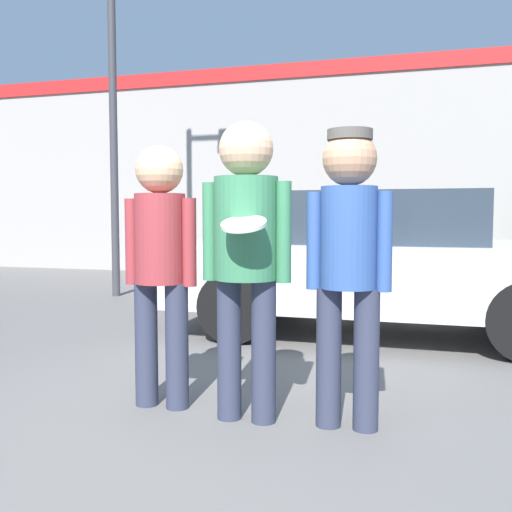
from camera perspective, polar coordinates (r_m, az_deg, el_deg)
name	(u,v)px	position (r m, az deg, el deg)	size (l,w,h in m)	color
ground_plane	(213,426)	(3.57, -4.32, -16.58)	(56.00, 56.00, 0.00)	#5B5956
storefront_building	(363,168)	(11.72, 10.61, 8.66)	(24.00, 0.22, 4.34)	gray
person_left	(160,253)	(3.74, -9.54, 0.25)	(0.50, 0.33, 1.70)	#2D3347
person_middle_with_frisbee	(246,240)	(3.43, -0.99, 1.56)	(0.55, 0.59, 1.81)	#2D3347
person_right	(349,250)	(3.35, 9.24, 0.56)	(0.50, 0.33, 1.75)	#2D3347
parked_car_near	(377,262)	(6.17, 11.97, -0.54)	(4.28, 1.95, 1.49)	#B7BABF
street_lamp	(121,29)	(9.43, -13.36, 21.19)	(1.08, 0.35, 6.77)	#38383D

